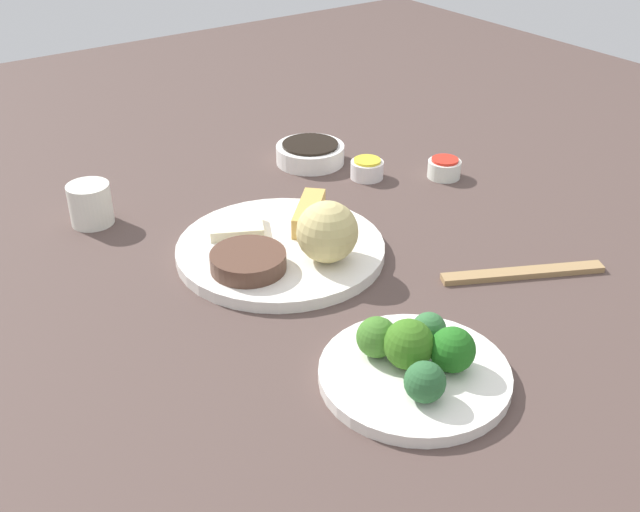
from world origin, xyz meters
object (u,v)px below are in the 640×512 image
object	(u,v)px
soy_sauce_bowl	(310,154)
sauce_ramekin_sweet_and_sour	(444,169)
chopsticks_pair	(523,273)
broccoli_plate	(414,375)
teacup	(90,204)
main_plate	(281,250)
sauce_ramekin_hot_mustard	(367,170)

from	to	relation	value
soy_sauce_bowl	sauce_ramekin_sweet_and_sour	distance (m)	0.22
soy_sauce_bowl	chopsticks_pair	bearing A→B (deg)	-177.58
broccoli_plate	teacup	world-z (taller)	teacup
soy_sauce_bowl	teacup	xyz separation A→B (m)	(0.00, 0.38, 0.01)
teacup	chopsticks_pair	bearing A→B (deg)	-138.93
soy_sauce_bowl	sauce_ramekin_sweet_and_sour	bearing A→B (deg)	-140.16
main_plate	sauce_ramekin_hot_mustard	distance (m)	0.28
broccoli_plate	teacup	bearing A→B (deg)	15.37
broccoli_plate	sauce_ramekin_sweet_and_sour	world-z (taller)	sauce_ramekin_sweet_and_sour
main_plate	sauce_ramekin_sweet_and_sour	distance (m)	0.35
sauce_ramekin_hot_mustard	broccoli_plate	bearing A→B (deg)	147.48
sauce_ramekin_sweet_and_sour	teacup	distance (m)	0.55
sauce_ramekin_hot_mustard	main_plate	bearing A→B (deg)	117.30
broccoli_plate	chopsticks_pair	distance (m)	0.26
sauce_ramekin_hot_mustard	sauce_ramekin_sweet_and_sour	xyz separation A→B (m)	(-0.07, -0.10, 0.00)
sauce_ramekin_sweet_and_sour	chopsticks_pair	bearing A→B (deg)	156.10
main_plate	teacup	world-z (taller)	teacup
broccoli_plate	sauce_ramekin_sweet_and_sour	size ratio (longest dim) A/B	3.81
soy_sauce_bowl	teacup	distance (m)	0.38
main_plate	soy_sauce_bowl	xyz separation A→B (m)	(0.23, -0.21, 0.01)
main_plate	teacup	xyz separation A→B (m)	(0.23, 0.17, 0.02)
soy_sauce_bowl	chopsticks_pair	size ratio (longest dim) A/B	0.53
broccoli_plate	sauce_ramekin_sweet_and_sour	xyz separation A→B (m)	(0.36, -0.37, 0.01)
main_plate	chopsticks_pair	xyz separation A→B (m)	(-0.22, -0.23, -0.00)
main_plate	sauce_ramekin_sweet_and_sour	world-z (taller)	sauce_ramekin_sweet_and_sour
main_plate	soy_sauce_bowl	size ratio (longest dim) A/B	2.44
sauce_ramekin_sweet_and_sour	teacup	world-z (taller)	teacup
main_plate	sauce_ramekin_hot_mustard	bearing A→B (deg)	-62.70
sauce_ramekin_sweet_and_sour	chopsticks_pair	world-z (taller)	sauce_ramekin_sweet_and_sour
main_plate	teacup	distance (m)	0.29
main_plate	broccoli_plate	distance (m)	0.30
soy_sauce_bowl	sauce_ramekin_sweet_and_sour	size ratio (longest dim) A/B	2.15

